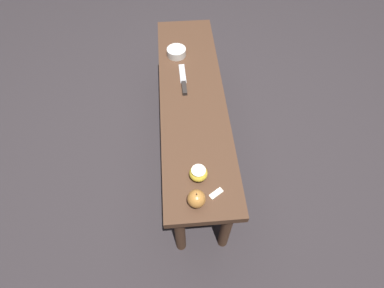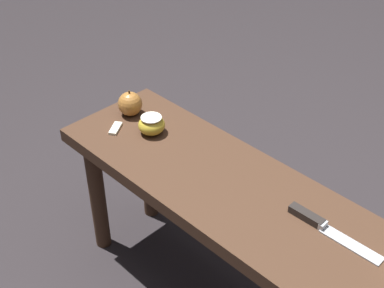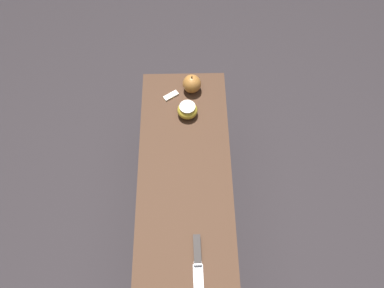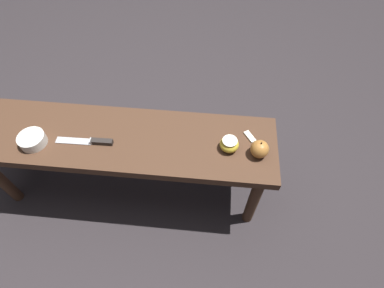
{
  "view_description": "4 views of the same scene",
  "coord_description": "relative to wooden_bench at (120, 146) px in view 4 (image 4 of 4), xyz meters",
  "views": [
    {
      "loc": [
        -1.1,
        0.09,
        1.63
      ],
      "look_at": [
        -0.33,
        0.03,
        0.51
      ],
      "focal_mm": 28.0,
      "sensor_mm": 36.0,
      "label": 1
    },
    {
      "loc": [
        0.52,
        -0.81,
        1.39
      ],
      "look_at": [
        -0.33,
        0.03,
        0.51
      ],
      "focal_mm": 50.0,
      "sensor_mm": 36.0,
      "label": 2
    },
    {
      "loc": [
        0.34,
        0.02,
        1.72
      ],
      "look_at": [
        -0.33,
        0.03,
        0.51
      ],
      "focal_mm": 35.0,
      "sensor_mm": 36.0,
      "label": 3
    },
    {
      "loc": [
        -0.39,
        0.74,
        1.51
      ],
      "look_at": [
        -0.33,
        0.03,
        0.51
      ],
      "focal_mm": 28.0,
      "sensor_mm": 36.0,
      "label": 4
    }
  ],
  "objects": [
    {
      "name": "ground_plane",
      "position": [
        0.0,
        0.0,
        -0.41
      ],
      "size": [
        8.0,
        8.0,
        0.0
      ],
      "primitive_type": "plane",
      "color": "#2D282B"
    },
    {
      "name": "wooden_bench",
      "position": [
        0.0,
        0.0,
        0.0
      ],
      "size": [
        1.37,
        0.34,
        0.48
      ],
      "color": "#472D1E",
      "rests_on": "ground_plane"
    },
    {
      "name": "knife",
      "position": [
        0.09,
        0.04,
        0.08
      ],
      "size": [
        0.25,
        0.03,
        0.02
      ],
      "rotation": [
        0.0,
        0.0,
        0.02
      ],
      "color": "#B7BABF",
      "rests_on": "wooden_bench"
    },
    {
      "name": "apple_whole",
      "position": [
        -0.6,
        0.03,
        0.11
      ],
      "size": [
        0.08,
        0.08,
        0.08
      ],
      "color": "#B27233",
      "rests_on": "wooden_bench"
    },
    {
      "name": "apple_cut",
      "position": [
        -0.48,
        0.01,
        0.1
      ],
      "size": [
        0.08,
        0.08,
        0.05
      ],
      "color": "gold",
      "rests_on": "wooden_bench"
    },
    {
      "name": "apple_slice_near_knife",
      "position": [
        -0.57,
        -0.05,
        0.07
      ],
      "size": [
        0.05,
        0.07,
        0.01
      ],
      "color": "white",
      "rests_on": "wooden_bench"
    },
    {
      "name": "bowl",
      "position": [
        0.34,
        0.06,
        0.09
      ],
      "size": [
        0.11,
        0.11,
        0.04
      ],
      "color": "silver",
      "rests_on": "wooden_bench"
    }
  ]
}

